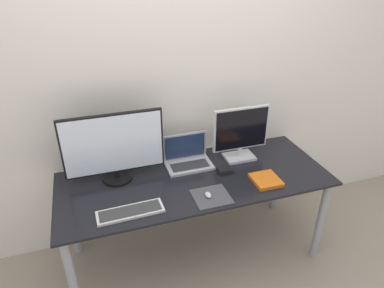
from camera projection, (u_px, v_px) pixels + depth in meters
name	position (u px, v px, depth m)	size (l,w,h in m)	color
wall_back	(176.00, 82.00, 2.44)	(7.00, 0.05, 2.50)	silver
desk	(195.00, 190.00, 2.39)	(1.85, 0.73, 0.70)	black
monitor_left	(114.00, 147.00, 2.21)	(0.65, 0.20, 0.48)	black
monitor_right	(241.00, 133.00, 2.48)	(0.42, 0.15, 0.41)	silver
laptop	(187.00, 157.00, 2.48)	(0.33, 0.21, 0.22)	#ADADB2
keyboard	(130.00, 212.00, 2.02)	(0.40, 0.14, 0.02)	silver
mousepad	(211.00, 197.00, 2.16)	(0.23, 0.21, 0.00)	#47474C
mouse	(208.00, 195.00, 2.14)	(0.04, 0.06, 0.03)	silver
book	(266.00, 180.00, 2.30)	(0.18, 0.19, 0.02)	orange
power_brick	(225.00, 170.00, 2.40)	(0.10, 0.08, 0.04)	black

